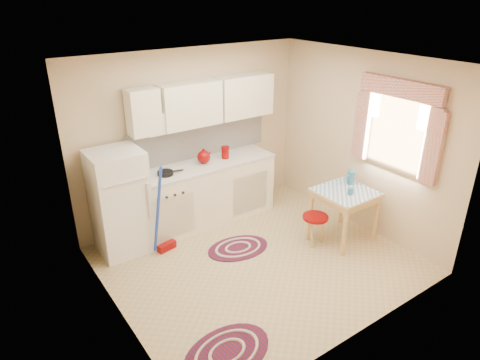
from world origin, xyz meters
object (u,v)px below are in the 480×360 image
(fridge, at_px, (120,202))
(table, at_px, (343,215))
(stool, at_px, (314,230))
(base_cabinets, at_px, (201,195))

(fridge, distance_m, table, 3.00)
(fridge, height_order, table, fridge)
(fridge, bearing_deg, stool, -31.98)
(table, height_order, stool, table)
(table, relative_size, stool, 1.71)
(fridge, xyz_separation_m, base_cabinets, (1.23, 0.05, -0.26))
(fridge, relative_size, base_cabinets, 0.62)
(base_cabinets, relative_size, stool, 5.36)
(table, bearing_deg, base_cabinets, 131.68)
(base_cabinets, bearing_deg, fridge, -177.68)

